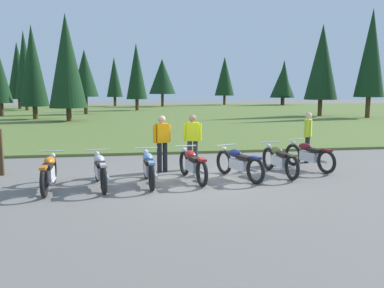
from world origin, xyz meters
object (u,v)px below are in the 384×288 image
at_px(motorcycle_navy, 239,163).
at_px(rider_in_hivis_vest, 308,134).
at_px(motorcycle_olive, 279,160).
at_px(rider_checking_bike, 162,140).
at_px(motorcycle_orange, 49,172).
at_px(motorcycle_red, 192,165).
at_px(motorcycle_silver, 100,170).
at_px(motorcycle_maroon, 309,155).
at_px(motorcycle_sky_blue, 149,168).
at_px(rider_near_row_end, 193,138).
at_px(trail_marker_post, 1,152).

height_order(motorcycle_navy, rider_in_hivis_vest, rider_in_hivis_vest).
distance_m(motorcycle_olive, rider_checking_bike, 3.43).
bearing_deg(rider_checking_bike, motorcycle_olive, -15.53).
relative_size(motorcycle_orange, motorcycle_olive, 1.00).
bearing_deg(motorcycle_red, motorcycle_olive, 7.61).
bearing_deg(motorcycle_silver, motorcycle_orange, -176.21).
distance_m(motorcycle_silver, motorcycle_maroon, 6.25).
height_order(motorcycle_sky_blue, motorcycle_navy, same).
relative_size(motorcycle_sky_blue, motorcycle_maroon, 1.04).
bearing_deg(rider_checking_bike, motorcycle_silver, -136.17).
distance_m(motorcycle_orange, rider_in_hivis_vest, 8.17).
relative_size(motorcycle_olive, rider_near_row_end, 1.26).
distance_m(motorcycle_orange, rider_checking_bike, 3.38).
distance_m(motorcycle_maroon, rider_checking_bike, 4.48).
bearing_deg(trail_marker_post, motorcycle_maroon, -3.44).
relative_size(motorcycle_navy, rider_in_hivis_vest, 1.19).
xyz_separation_m(motorcycle_red, motorcycle_olive, (2.56, 0.34, 0.00)).
xyz_separation_m(motorcycle_sky_blue, motorcycle_red, (1.17, 0.23, 0.00)).
bearing_deg(motorcycle_navy, trail_marker_post, 167.50).
height_order(motorcycle_orange, rider_checking_bike, rider_checking_bike).
height_order(motorcycle_olive, motorcycle_maroon, same).
height_order(motorcycle_orange, trail_marker_post, trail_marker_post).
distance_m(motorcycle_olive, motorcycle_maroon, 1.31).
height_order(motorcycle_sky_blue, motorcycle_olive, same).
bearing_deg(motorcycle_navy, motorcycle_red, -178.38).
relative_size(motorcycle_navy, rider_near_row_end, 1.19).
xyz_separation_m(motorcycle_silver, rider_near_row_end, (2.62, 1.85, 0.51)).
xyz_separation_m(motorcycle_silver, motorcycle_maroon, (6.11, 1.30, 0.00)).
bearing_deg(motorcycle_red, motorcycle_silver, -171.56).
distance_m(motorcycle_sky_blue, motorcycle_red, 1.20).
height_order(rider_in_hivis_vest, trail_marker_post, rider_in_hivis_vest).
distance_m(motorcycle_navy, trail_marker_post, 6.71).
distance_m(motorcycle_navy, rider_near_row_end, 1.87).
distance_m(motorcycle_red, trail_marker_post, 5.47).
height_order(motorcycle_red, motorcycle_olive, same).
xyz_separation_m(motorcycle_orange, motorcycle_olive, (6.16, 0.78, 0.00)).
xyz_separation_m(motorcycle_navy, rider_in_hivis_vest, (2.90, 1.99, 0.51)).
distance_m(motorcycle_silver, motorcycle_red, 2.41).
bearing_deg(motorcycle_orange, motorcycle_maroon, 10.68).
height_order(motorcycle_olive, rider_checking_bike, rider_checking_bike).
height_order(motorcycle_sky_blue, rider_in_hivis_vest, rider_in_hivis_vest).
bearing_deg(rider_in_hivis_vest, motorcycle_olive, -133.85).
distance_m(motorcycle_red, motorcycle_navy, 1.28).
bearing_deg(motorcycle_orange, motorcycle_olive, 7.18).
distance_m(motorcycle_silver, rider_checking_bike, 2.37).
xyz_separation_m(motorcycle_red, rider_in_hivis_vest, (4.18, 2.02, 0.51)).
distance_m(motorcycle_orange, motorcycle_navy, 4.90).
distance_m(motorcycle_olive, rider_near_row_end, 2.65).
xyz_separation_m(motorcycle_orange, rider_near_row_end, (3.83, 1.93, 0.51)).
height_order(motorcycle_maroon, rider_checking_bike, rider_checking_bike).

